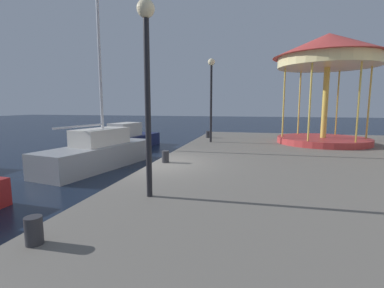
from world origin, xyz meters
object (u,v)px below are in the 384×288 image
carousel (328,62)px  bollard_center (34,231)px  sailboat_grey (99,152)px  bollard_south (208,134)px  lamp_post_near_edge (147,64)px  motorboat_navy (130,139)px  bollard_north (165,157)px  lamp_post_mid_promenade (211,86)px

carousel → bollard_center: (-6.26, -12.29, -3.85)m
sailboat_grey → bollard_south: sailboat_grey is taller
lamp_post_near_edge → bollard_south: (-0.67, 11.09, -2.56)m
lamp_post_near_edge → motorboat_navy: bearing=117.4°
lamp_post_near_edge → bollard_south: lamp_post_near_edge is taller
carousel → lamp_post_near_edge: bearing=-118.8°
lamp_post_near_edge → bollard_north: (-0.81, 3.51, -2.56)m
sailboat_grey → lamp_post_mid_promenade: 6.45m
lamp_post_near_edge → lamp_post_mid_promenade: bearing=91.1°
lamp_post_near_edge → bollard_south: size_ratio=9.99×
carousel → bollard_south: 7.34m
motorboat_navy → carousel: bearing=-5.9°
sailboat_grey → lamp_post_mid_promenade: bearing=39.3°
bollard_north → sailboat_grey: bearing=151.4°
motorboat_navy → lamp_post_mid_promenade: (5.56, -1.93, 3.13)m
bollard_center → bollard_south: bearing=89.5°
lamp_post_mid_promenade → bollard_north: 6.31m
lamp_post_near_edge → bollard_north: size_ratio=9.99×
sailboat_grey → carousel: (10.05, 4.38, 4.17)m
sailboat_grey → bollard_north: bearing=-28.6°
motorboat_navy → bollard_center: bearing=-69.8°
lamp_post_mid_promenade → bollard_south: size_ratio=10.73×
sailboat_grey → bollard_north: sailboat_grey is taller
motorboat_navy → lamp_post_near_edge: 12.83m
motorboat_navy → bollard_center: motorboat_navy is taller
lamp_post_near_edge → sailboat_grey: bearing=129.5°
bollard_south → bollard_north: 7.58m
lamp_post_near_edge → bollard_south: bearing=93.5°
sailboat_grey → bollard_north: size_ratio=19.35×
bollard_north → bollard_center: bearing=-89.8°
motorboat_navy → lamp_post_mid_promenade: bearing=-19.2°
lamp_post_mid_promenade → bollard_south: bearing=104.2°
sailboat_grey → lamp_post_mid_promenade: size_ratio=1.80×
sailboat_grey → lamp_post_near_edge: size_ratio=1.94×
carousel → bollard_south: (-6.14, 1.15, -3.85)m
sailboat_grey → motorboat_navy: (-1.16, 5.53, -0.08)m
lamp_post_mid_promenade → bollard_center: size_ratio=10.73×
motorboat_navy → lamp_post_near_edge: bearing=-62.6°
bollard_south → bollard_north: (-0.14, -7.58, 0.00)m
bollard_north → bollard_center: 5.85m
motorboat_navy → bollard_north: motorboat_navy is taller
sailboat_grey → lamp_post_near_edge: bearing=-50.5°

